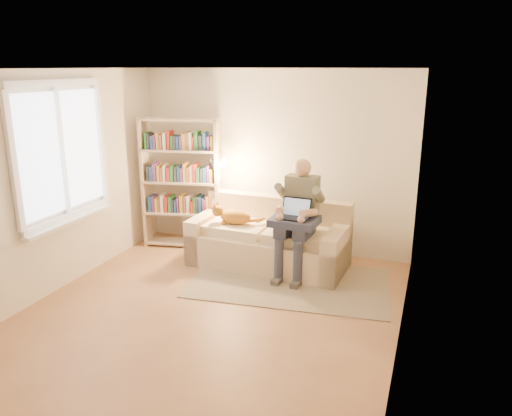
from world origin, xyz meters
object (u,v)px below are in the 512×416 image
at_px(person, 298,212).
at_px(bookshelf, 181,177).
at_px(sofa, 270,242).
at_px(laptop, 296,213).
at_px(cat, 232,216).

xyz_separation_m(person, bookshelf, (-1.90, 0.44, 0.22)).
xyz_separation_m(sofa, person, (0.44, -0.18, 0.52)).
bearing_deg(laptop, sofa, 147.92).
bearing_deg(sofa, bookshelf, 172.54).
distance_m(person, cat, 0.97).
relative_size(sofa, bookshelf, 1.11).
relative_size(sofa, person, 1.42).
distance_m(laptop, bookshelf, 2.00).
xyz_separation_m(person, cat, (-0.95, 0.07, -0.18)).
relative_size(laptop, bookshelf, 0.20).
relative_size(cat, laptop, 1.74).
distance_m(cat, bookshelf, 1.09).
bearing_deg(bookshelf, person, -25.20).
xyz_separation_m(sofa, laptop, (0.45, -0.31, 0.54)).
relative_size(person, laptop, 3.93).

